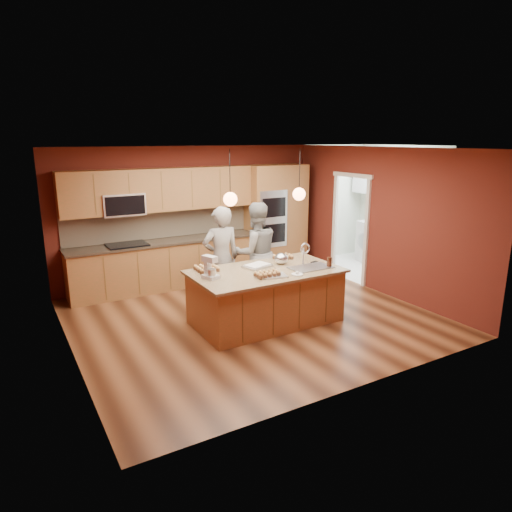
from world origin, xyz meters
TOP-DOWN VIEW (x-y plane):
  - floor at (0.00, 0.00)m, footprint 5.50×5.50m
  - ceiling at (0.00, 0.00)m, footprint 5.50×5.50m
  - wall_back at (0.00, 2.50)m, footprint 5.50×0.00m
  - wall_front at (0.00, -2.50)m, footprint 5.50×0.00m
  - wall_left at (-2.75, 0.00)m, footprint 0.00×5.00m
  - wall_right at (2.75, 0.00)m, footprint 0.00×5.00m
  - cabinet_run at (-0.68, 2.25)m, footprint 3.74×0.64m
  - oven_column at (1.85, 2.19)m, footprint 1.30×0.62m
  - doorway_trim at (2.73, 0.80)m, footprint 0.08×1.11m
  - laundry_room at (4.35, 1.20)m, footprint 2.60×2.70m
  - pendant_left at (-0.49, -0.25)m, footprint 0.20×0.20m
  - pendant_right at (0.71, -0.25)m, footprint 0.20×0.20m
  - island at (0.12, -0.25)m, footprint 2.32×1.30m
  - person_left at (-0.22, 0.65)m, footprint 0.68×0.48m
  - person_right at (0.45, 0.65)m, footprint 0.96×0.80m
  - stand_mixer at (-0.81, -0.20)m, footprint 0.24×0.28m
  - sheet_cake at (0.08, -0.04)m, footprint 0.49×0.42m
  - cooling_rack at (0.04, -0.59)m, footprint 0.42×0.34m
  - mixing_bowl at (0.52, -0.06)m, footprint 0.22×0.22m
  - plate at (0.39, -0.70)m, footprint 0.18×0.18m
  - tumbler at (1.09, -0.58)m, footprint 0.08×0.08m
  - phone at (1.05, -0.25)m, footprint 0.13×0.09m
  - cupcakes_left at (-0.70, 0.19)m, footprint 0.35×0.35m
  - cupcakes_rack at (-0.06, -0.56)m, footprint 0.39×0.23m
  - cupcakes_right at (0.71, 0.19)m, footprint 0.33×0.25m
  - washer at (4.23, 0.90)m, footprint 0.64×0.65m
  - dryer at (4.17, 1.58)m, footprint 0.73×0.74m

SIDE VIEW (x-z plane):
  - floor at x=0.00m, z-range 0.00..0.00m
  - island at x=0.12m, z-range -0.18..1.05m
  - washer at x=4.23m, z-range 0.00..0.91m
  - dryer at x=4.17m, z-range 0.00..0.96m
  - phone at x=1.05m, z-range 0.85..0.86m
  - plate at x=0.39m, z-range 0.85..0.87m
  - cooling_rack at x=0.04m, z-range 0.86..0.87m
  - sheet_cake at x=0.08m, z-range 0.85..0.90m
  - person_left at x=-0.22m, z-range 0.00..1.77m
  - cupcakes_right at x=0.71m, z-range 0.85..0.93m
  - person_right at x=0.45m, z-range 0.00..1.78m
  - cupcakes_left at x=-0.70m, z-range 0.85..0.93m
  - cupcakes_rack at x=-0.06m, z-range 0.87..0.94m
  - tumbler at x=1.09m, z-range 0.85..1.01m
  - mixing_bowl at x=0.52m, z-range 0.85..1.04m
  - cabinet_run at x=-0.68m, z-range -0.17..2.13m
  - stand_mixer at x=-0.81m, z-range 0.83..1.17m
  - doorway_trim at x=2.73m, z-range -0.05..2.15m
  - oven_column at x=1.85m, z-range 0.00..2.30m
  - wall_back at x=0.00m, z-range -1.40..4.10m
  - wall_front at x=0.00m, z-range -1.40..4.10m
  - wall_left at x=-2.75m, z-range -1.15..3.85m
  - wall_right at x=2.75m, z-range -1.15..3.85m
  - laundry_room at x=4.35m, z-range 0.60..3.30m
  - pendant_left at x=-0.49m, z-range 1.60..2.40m
  - pendant_right at x=0.71m, z-range 1.60..2.40m
  - ceiling at x=0.00m, z-range 2.70..2.70m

